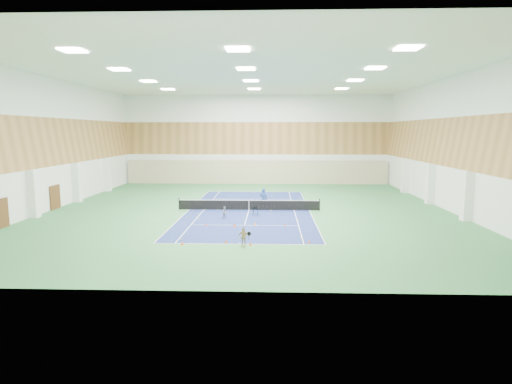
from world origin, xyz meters
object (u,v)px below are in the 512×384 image
coach (263,199)px  ball_cart (255,211)px  child_court (225,212)px  tennis_net (249,204)px  child_apron (243,237)px

coach → ball_cart: coach is taller
child_court → ball_cart: 2.86m
tennis_net → coach: bearing=24.5°
tennis_net → child_court: 4.22m
coach → child_apron: size_ratio=1.56×
ball_cart → child_apron: bearing=-88.3°
tennis_net → ball_cart: size_ratio=16.14×
child_apron → tennis_net: bearing=108.9°
tennis_net → child_apron: (0.30, -12.45, 0.07)m
coach → child_apron: (-1.01, -13.05, -0.34)m
child_court → ball_cart: (2.47, 1.44, -0.11)m
child_court → child_apron: (2.09, -8.63, 0.11)m
tennis_net → child_court: size_ratio=12.75×
coach → child_apron: 13.10m
child_court → ball_cart: child_court is taller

